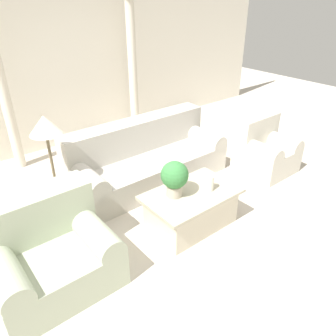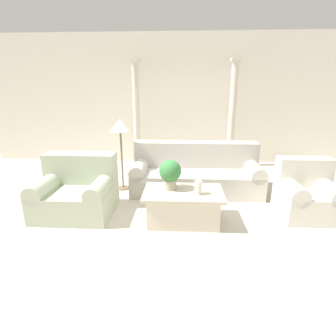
{
  "view_description": "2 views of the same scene",
  "coord_description": "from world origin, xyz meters",
  "px_view_note": "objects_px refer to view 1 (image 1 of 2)",
  "views": [
    {
      "loc": [
        -2.17,
        -2.79,
        2.63
      ],
      "look_at": [
        0.16,
        0.09,
        0.59
      ],
      "focal_mm": 35.0,
      "sensor_mm": 36.0,
      "label": 1
    },
    {
      "loc": [
        0.1,
        -3.93,
        1.91
      ],
      "look_at": [
        -0.13,
        0.04,
        0.69
      ],
      "focal_mm": 28.0,
      "sensor_mm": 36.0,
      "label": 2
    }
  ],
  "objects_px": {
    "loveseat": "(49,251)",
    "potted_plant": "(175,177)",
    "coffee_table": "(191,209)",
    "floor_lamp": "(46,132)",
    "armchair": "(265,149)",
    "sofa_long": "(146,158)"
  },
  "relations": [
    {
      "from": "loveseat",
      "to": "potted_plant",
      "type": "distance_m",
      "value": 1.54
    },
    {
      "from": "coffee_table",
      "to": "floor_lamp",
      "type": "xyz_separation_m",
      "value": [
        -1.18,
        1.25,
        0.93
      ]
    },
    {
      "from": "coffee_table",
      "to": "armchair",
      "type": "height_order",
      "value": "armchair"
    },
    {
      "from": "coffee_table",
      "to": "potted_plant",
      "type": "height_order",
      "value": "potted_plant"
    },
    {
      "from": "coffee_table",
      "to": "floor_lamp",
      "type": "height_order",
      "value": "floor_lamp"
    },
    {
      "from": "loveseat",
      "to": "armchair",
      "type": "bearing_deg",
      "value": 1.41
    },
    {
      "from": "sofa_long",
      "to": "potted_plant",
      "type": "relative_size",
      "value": 5.43
    },
    {
      "from": "sofa_long",
      "to": "floor_lamp",
      "type": "relative_size",
      "value": 1.75
    },
    {
      "from": "loveseat",
      "to": "coffee_table",
      "type": "relative_size",
      "value": 0.99
    },
    {
      "from": "coffee_table",
      "to": "armchair",
      "type": "bearing_deg",
      "value": 9.94
    },
    {
      "from": "sofa_long",
      "to": "armchair",
      "type": "xyz_separation_m",
      "value": [
        1.67,
        -0.95,
        0.0
      ]
    },
    {
      "from": "sofa_long",
      "to": "loveseat",
      "type": "bearing_deg",
      "value": -151.57
    },
    {
      "from": "coffee_table",
      "to": "armchair",
      "type": "distance_m",
      "value": 1.94
    },
    {
      "from": "loveseat",
      "to": "floor_lamp",
      "type": "relative_size",
      "value": 0.84
    },
    {
      "from": "armchair",
      "to": "floor_lamp",
      "type": "bearing_deg",
      "value": 163.4
    },
    {
      "from": "loveseat",
      "to": "potted_plant",
      "type": "xyz_separation_m",
      "value": [
        1.48,
        -0.16,
        0.37
      ]
    },
    {
      "from": "armchair",
      "to": "sofa_long",
      "type": "bearing_deg",
      "value": 150.28
    },
    {
      "from": "loveseat",
      "to": "sofa_long",
      "type": "bearing_deg",
      "value": 28.43
    },
    {
      "from": "potted_plant",
      "to": "loveseat",
      "type": "bearing_deg",
      "value": 174.01
    },
    {
      "from": "floor_lamp",
      "to": "armchair",
      "type": "bearing_deg",
      "value": -16.6
    },
    {
      "from": "armchair",
      "to": "potted_plant",
      "type": "bearing_deg",
      "value": -173.37
    },
    {
      "from": "armchair",
      "to": "loveseat",
      "type": "bearing_deg",
      "value": -178.59
    }
  ]
}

